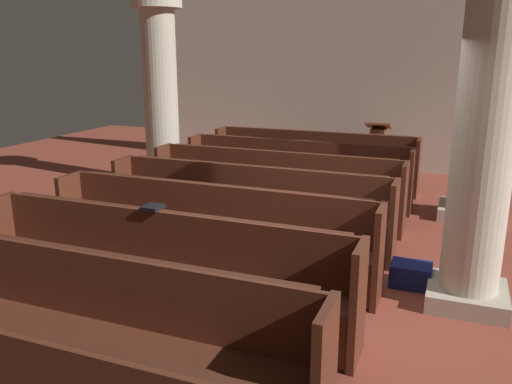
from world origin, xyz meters
The scene contains 15 objects.
ground_plane centered at (0.00, 0.00, 0.00)m, with size 19.20×19.20×0.00m, color brown.
back_wall centered at (0.00, 6.08, 2.25)m, with size 10.00×0.16×4.50m, color silver.
pew_row_0 centered at (-1.12, 4.13, 0.53)m, with size 3.70×0.47×0.99m.
pew_row_1 centered at (-1.12, 3.08, 0.53)m, with size 3.70×0.46×0.99m.
pew_row_2 centered at (-1.12, 2.02, 0.53)m, with size 3.70×0.46×0.99m.
pew_row_3 centered at (-1.12, 0.97, 0.53)m, with size 3.70×0.47×0.99m.
pew_row_4 centered at (-1.12, -0.08, 0.53)m, with size 3.70×0.46×0.99m.
pew_row_5 centered at (-1.12, -1.14, 0.53)m, with size 3.70×0.46×0.99m.
pew_row_6 centered at (-1.12, -2.19, 0.53)m, with size 3.70×0.47×0.99m.
pillar_aisle_side centered at (1.52, 3.19, 1.77)m, with size 0.87×0.87×3.40m.
pillar_far_side centered at (-3.71, 3.24, 1.77)m, with size 0.87×0.87×3.40m.
pillar_aisle_rear centered at (1.52, 0.20, 1.77)m, with size 0.79×0.79×3.40m.
lectern centered at (-0.16, 5.32, 0.45)m, with size 0.48×0.45×1.08m.
hymn_book centered at (-1.25, -0.96, 1.01)m, with size 0.17×0.18×0.03m, color black.
kneeler_box_navy centered at (0.97, 0.43, 0.12)m, with size 0.42×0.32×0.24m, color navy.
Camera 1 is at (1.31, -4.87, 2.39)m, focal length 36.58 mm.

